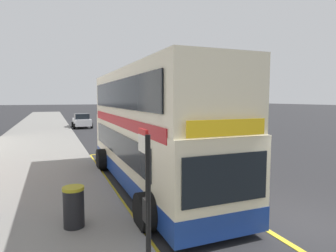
% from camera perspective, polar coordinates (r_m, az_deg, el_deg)
% --- Properties ---
extents(ground_plane, '(260.00, 260.00, 0.00)m').
position_cam_1_polar(ground_plane, '(38.11, -12.97, 0.28)').
color(ground_plane, '#28282B').
extents(pavement_near, '(6.00, 76.00, 0.14)m').
position_cam_1_polar(pavement_near, '(37.65, -23.55, 0.01)').
color(pavement_near, gray).
rests_on(pavement_near, ground).
extents(double_decker_bus, '(3.17, 10.65, 4.40)m').
position_cam_1_polar(double_decker_bus, '(11.16, -3.71, -1.14)').
color(double_decker_bus, beige).
rests_on(double_decker_bus, ground).
extents(bus_bay_markings, '(3.13, 13.59, 0.01)m').
position_cam_1_polar(bus_bay_markings, '(11.73, -3.79, -11.09)').
color(bus_bay_markings, yellow).
rests_on(bus_bay_markings, ground).
extents(bus_stop_sign, '(0.09, 0.51, 2.69)m').
position_cam_1_polar(bus_stop_sign, '(5.00, -4.22, -13.50)').
color(bus_stop_sign, black).
rests_on(bus_stop_sign, pavement_near).
extents(parked_car_teal_ahead, '(2.09, 4.20, 1.62)m').
position_cam_1_polar(parked_car_teal_ahead, '(36.47, -8.40, 1.39)').
color(parked_car_teal_ahead, '#196066').
rests_on(parked_car_teal_ahead, ground).
extents(parked_car_teal_far, '(2.09, 4.20, 1.62)m').
position_cam_1_polar(parked_car_teal_far, '(57.68, -11.14, 2.82)').
color(parked_car_teal_far, '#196066').
rests_on(parked_car_teal_far, ground).
extents(parked_car_white_across, '(2.09, 4.20, 1.62)m').
position_cam_1_polar(parked_car_white_across, '(34.63, -16.63, 1.01)').
color(parked_car_white_across, silver).
rests_on(parked_car_white_across, ground).
extents(litter_bin, '(0.53, 0.53, 1.02)m').
position_cam_1_polar(litter_bin, '(7.83, -18.09, -14.89)').
color(litter_bin, black).
rests_on(litter_bin, pavement_near).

